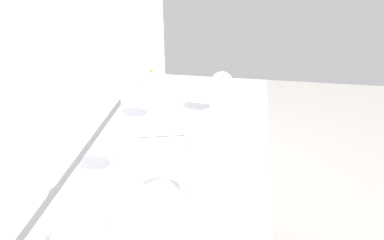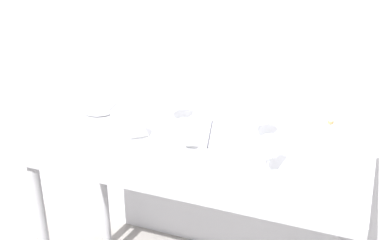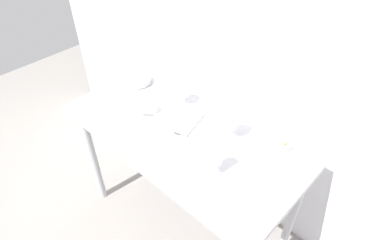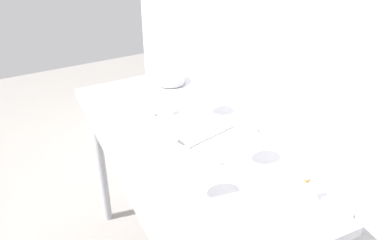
{
  "view_description": "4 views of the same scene",
  "coord_description": "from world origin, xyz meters",
  "px_view_note": "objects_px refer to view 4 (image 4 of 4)",
  "views": [
    {
      "loc": [
        -1.29,
        -0.24,
        1.68
      ],
      "look_at": [
        -0.01,
        -0.05,
        1.01
      ],
      "focal_mm": 37.9,
      "sensor_mm": 36.0,
      "label": 1
    },
    {
      "loc": [
        0.64,
        -1.73,
        1.9
      ],
      "look_at": [
        -0.04,
        0.04,
        0.99
      ],
      "focal_mm": 47.44,
      "sensor_mm": 36.0,
      "label": 2
    },
    {
      "loc": [
        0.97,
        -0.96,
        2.15
      ],
      "look_at": [
        0.04,
        0.04,
        0.98
      ],
      "focal_mm": 30.86,
      "sensor_mm": 36.0,
      "label": 3
    },
    {
      "loc": [
        1.39,
        -0.64,
        1.97
      ],
      "look_at": [
        -0.02,
        0.03,
        0.99
      ],
      "focal_mm": 40.65,
      "sensor_mm": 36.0,
      "label": 4
    }
  ],
  "objects_px": {
    "wine_glass_near_center": "(166,123)",
    "decanter_funnel": "(305,190)",
    "wine_glass_far_right": "(244,140)",
    "wine_glass_near_left": "(139,93)",
    "wine_glass_far_left": "(202,92)",
    "tasting_sheet_lower": "(240,207)",
    "open_notebook": "(213,138)",
    "tasting_sheet_upper": "(164,104)",
    "wine_glass_near_right": "(194,172)",
    "tasting_bowl": "(171,79)"
  },
  "relations": [
    {
      "from": "wine_glass_far_left",
      "to": "tasting_sheet_lower",
      "type": "height_order",
      "value": "wine_glass_far_left"
    },
    {
      "from": "wine_glass_near_left",
      "to": "wine_glass_near_center",
      "type": "height_order",
      "value": "wine_glass_near_left"
    },
    {
      "from": "tasting_bowl",
      "to": "wine_glass_near_left",
      "type": "bearing_deg",
      "value": -44.93
    },
    {
      "from": "wine_glass_far_left",
      "to": "tasting_sheet_upper",
      "type": "relative_size",
      "value": 0.81
    },
    {
      "from": "wine_glass_near_center",
      "to": "decanter_funnel",
      "type": "xyz_separation_m",
      "value": [
        0.53,
        0.31,
        -0.06
      ]
    },
    {
      "from": "wine_glass_near_center",
      "to": "wine_glass_near_left",
      "type": "bearing_deg",
      "value": -174.29
    },
    {
      "from": "wine_glass_near_right",
      "to": "wine_glass_far_left",
      "type": "xyz_separation_m",
      "value": [
        -0.51,
        0.29,
        0.0
      ]
    },
    {
      "from": "wine_glass_far_right",
      "to": "wine_glass_near_center",
      "type": "height_order",
      "value": "wine_glass_far_right"
    },
    {
      "from": "wine_glass_near_center",
      "to": "tasting_bowl",
      "type": "height_order",
      "value": "wine_glass_near_center"
    },
    {
      "from": "wine_glass_far_right",
      "to": "tasting_bowl",
      "type": "bearing_deg",
      "value": 178.9
    },
    {
      "from": "wine_glass_far_right",
      "to": "wine_glass_far_left",
      "type": "relative_size",
      "value": 0.94
    },
    {
      "from": "tasting_sheet_upper",
      "to": "wine_glass_near_left",
      "type": "bearing_deg",
      "value": -101.82
    },
    {
      "from": "open_notebook",
      "to": "tasting_sheet_upper",
      "type": "relative_size",
      "value": 1.76
    },
    {
      "from": "wine_glass_near_right",
      "to": "open_notebook",
      "type": "relative_size",
      "value": 0.46
    },
    {
      "from": "open_notebook",
      "to": "tasting_sheet_upper",
      "type": "distance_m",
      "value": 0.38
    },
    {
      "from": "wine_glass_near_right",
      "to": "wine_glass_near_center",
      "type": "xyz_separation_m",
      "value": [
        -0.35,
        0.04,
        -0.01
      ]
    },
    {
      "from": "wine_glass_far_left",
      "to": "open_notebook",
      "type": "bearing_deg",
      "value": -13.07
    },
    {
      "from": "wine_glass_near_left",
      "to": "tasting_sheet_upper",
      "type": "relative_size",
      "value": 0.86
    },
    {
      "from": "open_notebook",
      "to": "wine_glass_far_right",
      "type": "bearing_deg",
      "value": -5.32
    },
    {
      "from": "wine_glass_far_left",
      "to": "tasting_sheet_upper",
      "type": "height_order",
      "value": "wine_glass_far_left"
    },
    {
      "from": "wine_glass_far_right",
      "to": "tasting_sheet_lower",
      "type": "relative_size",
      "value": 0.77
    },
    {
      "from": "wine_glass_far_right",
      "to": "open_notebook",
      "type": "distance_m",
      "value": 0.23
    },
    {
      "from": "wine_glass_near_left",
      "to": "wine_glass_far_right",
      "type": "bearing_deg",
      "value": 26.76
    },
    {
      "from": "tasting_bowl",
      "to": "wine_glass_far_left",
      "type": "bearing_deg",
      "value": 0.31
    },
    {
      "from": "wine_glass_far_left",
      "to": "open_notebook",
      "type": "height_order",
      "value": "wine_glass_far_left"
    },
    {
      "from": "tasting_sheet_lower",
      "to": "wine_glass_near_center",
      "type": "bearing_deg",
      "value": -162.64
    },
    {
      "from": "tasting_bowl",
      "to": "decanter_funnel",
      "type": "relative_size",
      "value": 1.15
    },
    {
      "from": "wine_glass_near_right",
      "to": "tasting_sheet_upper",
      "type": "distance_m",
      "value": 0.71
    },
    {
      "from": "tasting_bowl",
      "to": "tasting_sheet_upper",
      "type": "bearing_deg",
      "value": -32.03
    },
    {
      "from": "wine_glass_near_left",
      "to": "decanter_funnel",
      "type": "relative_size",
      "value": 1.33
    },
    {
      "from": "wine_glass_near_left",
      "to": "decanter_funnel",
      "type": "bearing_deg",
      "value": 23.1
    },
    {
      "from": "wine_glass_far_right",
      "to": "tasting_sheet_lower",
      "type": "distance_m",
      "value": 0.29
    },
    {
      "from": "wine_glass_near_right",
      "to": "tasting_bowl",
      "type": "distance_m",
      "value": 0.93
    },
    {
      "from": "wine_glass_far_right",
      "to": "decanter_funnel",
      "type": "xyz_separation_m",
      "value": [
        0.28,
        0.08,
        -0.06
      ]
    },
    {
      "from": "wine_glass_near_center",
      "to": "tasting_sheet_lower",
      "type": "height_order",
      "value": "wine_glass_near_center"
    },
    {
      "from": "open_notebook",
      "to": "tasting_bowl",
      "type": "xyz_separation_m",
      "value": [
        -0.57,
        0.05,
        0.02
      ]
    },
    {
      "from": "wine_glass_near_right",
      "to": "tasting_sheet_upper",
      "type": "relative_size",
      "value": 0.81
    },
    {
      "from": "open_notebook",
      "to": "tasting_sheet_upper",
      "type": "bearing_deg",
      "value": 177.48
    },
    {
      "from": "open_notebook",
      "to": "wine_glass_near_right",
      "type": "bearing_deg",
      "value": -51.96
    },
    {
      "from": "wine_glass_near_right",
      "to": "decanter_funnel",
      "type": "height_order",
      "value": "wine_glass_near_right"
    },
    {
      "from": "wine_glass_near_right",
      "to": "wine_glass_far_right",
      "type": "bearing_deg",
      "value": 111.87
    },
    {
      "from": "open_notebook",
      "to": "tasting_sheet_lower",
      "type": "xyz_separation_m",
      "value": [
        0.42,
        -0.11,
        -0.0
      ]
    },
    {
      "from": "wine_glass_far_right",
      "to": "tasting_sheet_upper",
      "type": "relative_size",
      "value": 0.76
    },
    {
      "from": "wine_glass_near_left",
      "to": "open_notebook",
      "type": "xyz_separation_m",
      "value": [
        0.3,
        0.22,
        -0.13
      ]
    },
    {
      "from": "wine_glass_far_right",
      "to": "decanter_funnel",
      "type": "bearing_deg",
      "value": 16.17
    },
    {
      "from": "tasting_sheet_lower",
      "to": "wine_glass_far_right",
      "type": "bearing_deg",
      "value": 154.7
    },
    {
      "from": "tasting_sheet_upper",
      "to": "tasting_bowl",
      "type": "height_order",
      "value": "tasting_bowl"
    },
    {
      "from": "wine_glass_far_right",
      "to": "tasting_bowl",
      "type": "relative_size",
      "value": 1.02
    },
    {
      "from": "wine_glass_far_right",
      "to": "tasting_sheet_lower",
      "type": "bearing_deg",
      "value": -32.59
    },
    {
      "from": "wine_glass_far_right",
      "to": "wine_glass_near_center",
      "type": "bearing_deg",
      "value": -137.35
    }
  ]
}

